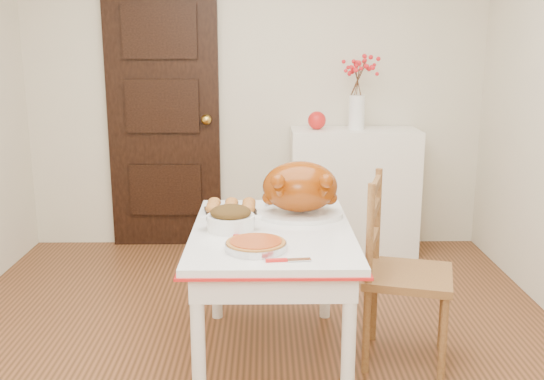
{
  "coord_description": "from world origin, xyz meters",
  "views": [
    {
      "loc": [
        0.08,
        -2.77,
        1.55
      ],
      "look_at": [
        0.11,
        0.14,
        0.87
      ],
      "focal_mm": 40.88,
      "sensor_mm": 36.0,
      "label": 1
    }
  ],
  "objects_px": {
    "sideboard": "(353,191)",
    "turkey_platter": "(300,190)",
    "kitchen_table": "(272,295)",
    "chair_oak": "(409,271)",
    "pumpkin_pie": "(256,244)"
  },
  "relations": [
    {
      "from": "sideboard",
      "to": "turkey_platter",
      "type": "xyz_separation_m",
      "value": [
        -0.49,
        -1.47,
        0.36
      ]
    },
    {
      "from": "sideboard",
      "to": "kitchen_table",
      "type": "relative_size",
      "value": 0.82
    },
    {
      "from": "sideboard",
      "to": "chair_oak",
      "type": "height_order",
      "value": "sideboard"
    },
    {
      "from": "pumpkin_pie",
      "to": "kitchen_table",
      "type": "bearing_deg",
      "value": 76.87
    },
    {
      "from": "kitchen_table",
      "to": "chair_oak",
      "type": "relative_size",
      "value": 1.22
    },
    {
      "from": "sideboard",
      "to": "chair_oak",
      "type": "xyz_separation_m",
      "value": [
        0.04,
        -1.7,
        -0.0
      ]
    },
    {
      "from": "chair_oak",
      "to": "pumpkin_pie",
      "type": "xyz_separation_m",
      "value": [
        -0.74,
        -0.3,
        0.25
      ]
    },
    {
      "from": "turkey_platter",
      "to": "pumpkin_pie",
      "type": "height_order",
      "value": "turkey_platter"
    },
    {
      "from": "kitchen_table",
      "to": "pumpkin_pie",
      "type": "relative_size",
      "value": 4.31
    },
    {
      "from": "turkey_platter",
      "to": "pumpkin_pie",
      "type": "relative_size",
      "value": 1.68
    },
    {
      "from": "kitchen_table",
      "to": "turkey_platter",
      "type": "height_order",
      "value": "turkey_platter"
    },
    {
      "from": "turkey_platter",
      "to": "chair_oak",
      "type": "bearing_deg",
      "value": -14.79
    },
    {
      "from": "chair_oak",
      "to": "turkey_platter",
      "type": "relative_size",
      "value": 2.1
    },
    {
      "from": "sideboard",
      "to": "turkey_platter",
      "type": "height_order",
      "value": "turkey_platter"
    },
    {
      "from": "sideboard",
      "to": "kitchen_table",
      "type": "height_order",
      "value": "sideboard"
    }
  ]
}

